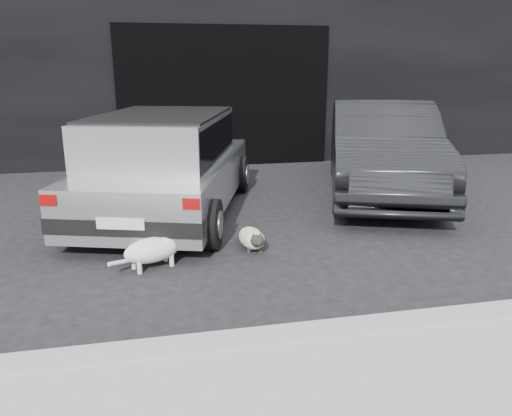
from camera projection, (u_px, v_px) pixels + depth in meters
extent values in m
plane|color=black|center=(193.00, 233.00, 5.83)|extent=(80.00, 80.00, 0.00)
cube|color=black|center=(211.00, 36.00, 10.98)|extent=(34.00, 4.00, 5.00)
cube|color=black|center=(225.00, 97.00, 9.42)|extent=(4.00, 0.10, 2.60)
cube|color=gray|center=(364.00, 332.00, 3.57)|extent=(18.00, 0.25, 0.12)
cube|color=#B4B6B9|center=(169.00, 180.00, 6.51)|extent=(2.58, 3.88, 0.57)
cube|color=#B4B6B9|center=(163.00, 139.00, 6.18)|extent=(2.05, 2.69, 0.57)
cube|color=black|center=(163.00, 139.00, 6.18)|extent=(2.03, 2.60, 0.46)
cube|color=black|center=(123.00, 227.00, 4.89)|extent=(1.58, 0.62, 0.16)
cube|color=black|center=(197.00, 162.00, 8.17)|extent=(1.58, 0.62, 0.16)
cube|color=silver|center=(120.00, 224.00, 4.80)|extent=(0.46, 0.16, 0.11)
cube|color=#8C0707|center=(48.00, 200.00, 4.81)|extent=(0.17, 0.08, 0.11)
cube|color=#8C0707|center=(191.00, 204.00, 4.68)|extent=(0.17, 0.08, 0.11)
cube|color=black|center=(162.00, 114.00, 6.09)|extent=(1.97, 2.46, 0.03)
cylinder|color=black|center=(69.00, 220.00, 5.40)|extent=(0.36, 0.58, 0.55)
cylinder|color=slate|center=(59.00, 220.00, 5.41)|extent=(0.11, 0.29, 0.30)
cylinder|color=black|center=(210.00, 224.00, 5.26)|extent=(0.36, 0.58, 0.55)
cylinder|color=slate|center=(220.00, 225.00, 5.25)|extent=(0.11, 0.29, 0.30)
cylinder|color=black|center=(142.00, 172.00, 7.81)|extent=(0.36, 0.58, 0.55)
cylinder|color=slate|center=(135.00, 172.00, 7.82)|extent=(0.11, 0.29, 0.30)
cylinder|color=black|center=(240.00, 174.00, 7.66)|extent=(0.36, 0.58, 0.55)
cylinder|color=slate|center=(247.00, 174.00, 7.65)|extent=(0.11, 0.29, 0.30)
imported|color=black|center=(382.00, 148.00, 7.49)|extent=(2.76, 4.42, 1.38)
ellipsoid|color=beige|center=(251.00, 238.00, 5.34)|extent=(0.27, 0.52, 0.20)
ellipsoid|color=beige|center=(254.00, 240.00, 5.22)|extent=(0.23, 0.23, 0.19)
ellipsoid|color=black|center=(257.00, 241.00, 5.08)|extent=(0.15, 0.13, 0.13)
sphere|color=black|center=(259.00, 243.00, 5.03)|extent=(0.06, 0.06, 0.06)
cone|color=black|center=(261.00, 234.00, 5.09)|extent=(0.05, 0.06, 0.07)
cone|color=black|center=(254.00, 235.00, 5.07)|extent=(0.05, 0.06, 0.07)
cylinder|color=black|center=(261.00, 249.00, 5.24)|extent=(0.04, 0.04, 0.06)
cylinder|color=black|center=(249.00, 250.00, 5.21)|extent=(0.04, 0.04, 0.06)
cylinder|color=black|center=(254.00, 240.00, 5.52)|extent=(0.04, 0.04, 0.06)
cylinder|color=black|center=(243.00, 241.00, 5.49)|extent=(0.04, 0.04, 0.06)
cylinder|color=black|center=(246.00, 233.00, 5.61)|extent=(0.14, 0.27, 0.08)
ellipsoid|color=white|center=(152.00, 250.00, 4.80)|extent=(0.63, 0.48, 0.24)
ellipsoid|color=white|center=(166.00, 245.00, 4.87)|extent=(0.32, 0.32, 0.20)
ellipsoid|color=silver|center=(179.00, 234.00, 4.93)|extent=(0.19, 0.20, 0.14)
sphere|color=silver|center=(185.00, 233.00, 4.97)|extent=(0.06, 0.06, 0.06)
cone|color=silver|center=(175.00, 227.00, 4.94)|extent=(0.08, 0.07, 0.07)
cone|color=silver|center=(179.00, 229.00, 4.87)|extent=(0.08, 0.07, 0.07)
cylinder|color=silver|center=(166.00, 255.00, 4.98)|extent=(0.05, 0.05, 0.14)
cylinder|color=silver|center=(172.00, 259.00, 4.87)|extent=(0.05, 0.05, 0.14)
cylinder|color=silver|center=(134.00, 262.00, 4.80)|extent=(0.05, 0.05, 0.14)
cylinder|color=silver|center=(139.00, 267.00, 4.69)|extent=(0.05, 0.05, 0.14)
cylinder|color=silver|center=(122.00, 262.00, 4.65)|extent=(0.25, 0.24, 0.09)
ellipsoid|color=gray|center=(143.00, 250.00, 4.72)|extent=(0.25, 0.22, 0.10)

